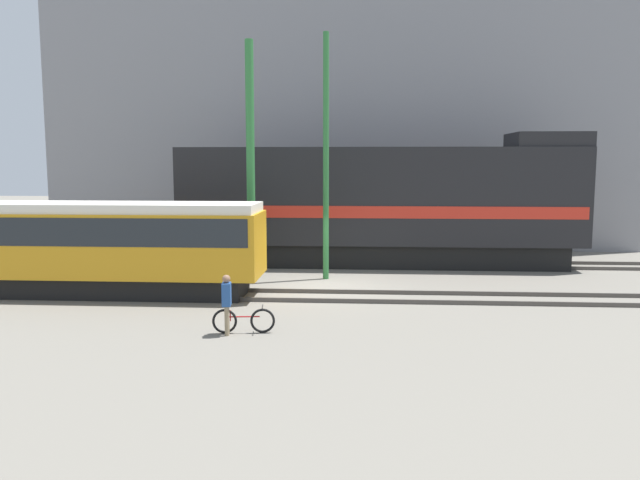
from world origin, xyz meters
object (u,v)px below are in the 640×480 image
at_px(streetcar, 119,243).
at_px(person, 227,299).
at_px(utility_pole_left, 251,161).
at_px(bicycle, 244,321).
at_px(freight_locomotive, 381,204).
at_px(utility_pole_center, 326,158).

height_order(streetcar, person, streetcar).
bearing_deg(person, utility_pole_left, 95.55).
height_order(bicycle, person, person).
relative_size(freight_locomotive, utility_pole_left, 1.90).
relative_size(streetcar, person, 6.07).
height_order(bicycle, utility_pole_center, utility_pole_center).
xyz_separation_m(freight_locomotive, bicycle, (-3.88, -11.27, -2.33)).
bearing_deg(streetcar, utility_pole_center, 27.00).
distance_m(bicycle, utility_pole_left, 8.96).
bearing_deg(utility_pole_center, utility_pole_left, 180.00).
distance_m(freight_locomotive, bicycle, 12.15).
bearing_deg(utility_pole_center, person, -104.51).
distance_m(bicycle, utility_pole_center, 9.09).
height_order(streetcar, utility_pole_center, utility_pole_center).
relative_size(bicycle, person, 1.04).
bearing_deg(freight_locomotive, utility_pole_center, -122.65).
relative_size(freight_locomotive, bicycle, 10.44).
bearing_deg(bicycle, freight_locomotive, 71.00).
distance_m(streetcar, person, 6.60).
bearing_deg(utility_pole_left, bicycle, -81.47).
bearing_deg(freight_locomotive, bicycle, -109.00).
height_order(utility_pole_left, utility_pole_center, utility_pole_center).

